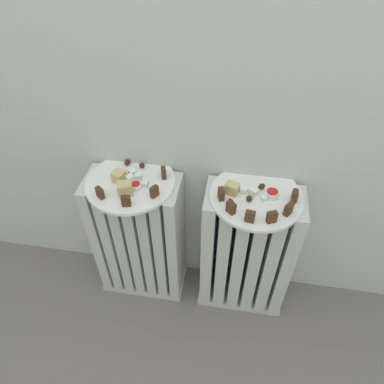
{
  "coord_description": "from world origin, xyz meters",
  "views": [
    {
      "loc": [
        0.14,
        -0.57,
        1.44
      ],
      "look_at": [
        0.0,
        0.28,
        0.6
      ],
      "focal_mm": 33.04,
      "sensor_mm": 36.0,
      "label": 1
    }
  ],
  "objects_px": {
    "radiator_left": "(140,239)",
    "jam_bowl_left": "(136,186)",
    "radiator_right": "(246,253)",
    "plate_right": "(256,196)",
    "fork": "(128,173)",
    "jam_bowl_right": "(272,194)",
    "plate_left": "(130,182)"
  },
  "relations": [
    {
      "from": "fork",
      "to": "jam_bowl_right",
      "type": "bearing_deg",
      "value": -3.81
    },
    {
      "from": "jam_bowl_left",
      "to": "jam_bowl_right",
      "type": "relative_size",
      "value": 0.83
    },
    {
      "from": "plate_right",
      "to": "radiator_right",
      "type": "bearing_deg",
      "value": 63.43
    },
    {
      "from": "jam_bowl_left",
      "to": "radiator_right",
      "type": "bearing_deg",
      "value": 4.46
    },
    {
      "from": "radiator_right",
      "to": "jam_bowl_right",
      "type": "distance_m",
      "value": 0.34
    },
    {
      "from": "jam_bowl_right",
      "to": "plate_left",
      "type": "bearing_deg",
      "value": -179.75
    },
    {
      "from": "radiator_left",
      "to": "jam_bowl_left",
      "type": "bearing_deg",
      "value": -45.84
    },
    {
      "from": "radiator_right",
      "to": "jam_bowl_right",
      "type": "relative_size",
      "value": 13.47
    },
    {
      "from": "radiator_right",
      "to": "jam_bowl_right",
      "type": "bearing_deg",
      "value": 2.51
    },
    {
      "from": "radiator_left",
      "to": "radiator_right",
      "type": "bearing_deg",
      "value": 0.0
    },
    {
      "from": "radiator_left",
      "to": "plate_left",
      "type": "height_order",
      "value": "plate_left"
    },
    {
      "from": "plate_right",
      "to": "jam_bowl_right",
      "type": "relative_size",
      "value": 6.85
    },
    {
      "from": "plate_left",
      "to": "jam_bowl_right",
      "type": "height_order",
      "value": "jam_bowl_right"
    },
    {
      "from": "radiator_left",
      "to": "jam_bowl_left",
      "type": "xyz_separation_m",
      "value": [
        0.03,
        -0.03,
        0.33
      ]
    },
    {
      "from": "radiator_right",
      "to": "plate_right",
      "type": "relative_size",
      "value": 1.96
    },
    {
      "from": "radiator_left",
      "to": "plate_right",
      "type": "distance_m",
      "value": 0.53
    },
    {
      "from": "jam_bowl_right",
      "to": "fork",
      "type": "xyz_separation_m",
      "value": [
        -0.5,
        0.03,
        -0.01
      ]
    },
    {
      "from": "jam_bowl_right",
      "to": "radiator_left",
      "type": "bearing_deg",
      "value": -179.75
    },
    {
      "from": "jam_bowl_left",
      "to": "jam_bowl_right",
      "type": "bearing_deg",
      "value": 4.25
    },
    {
      "from": "radiator_right",
      "to": "plate_right",
      "type": "xyz_separation_m",
      "value": [
        -0.0,
        -0.0,
        0.31
      ]
    },
    {
      "from": "radiator_left",
      "to": "fork",
      "type": "bearing_deg",
      "value": 115.15
    },
    {
      "from": "radiator_right",
      "to": "plate_left",
      "type": "height_order",
      "value": "plate_left"
    },
    {
      "from": "plate_right",
      "to": "jam_bowl_left",
      "type": "relative_size",
      "value": 8.3
    },
    {
      "from": "radiator_left",
      "to": "plate_right",
      "type": "relative_size",
      "value": 1.96
    },
    {
      "from": "fork",
      "to": "plate_right",
      "type": "bearing_deg",
      "value": -4.49
    },
    {
      "from": "radiator_left",
      "to": "fork",
      "type": "height_order",
      "value": "fork"
    },
    {
      "from": "jam_bowl_left",
      "to": "radiator_left",
      "type": "bearing_deg",
      "value": 134.16
    },
    {
      "from": "radiator_left",
      "to": "jam_bowl_left",
      "type": "relative_size",
      "value": 16.31
    },
    {
      "from": "radiator_right",
      "to": "plate_right",
      "type": "distance_m",
      "value": 0.31
    },
    {
      "from": "plate_right",
      "to": "fork",
      "type": "relative_size",
      "value": 3.39
    },
    {
      "from": "radiator_right",
      "to": "jam_bowl_right",
      "type": "xyz_separation_m",
      "value": [
        0.05,
        0.0,
        0.33
      ]
    },
    {
      "from": "plate_left",
      "to": "plate_right",
      "type": "bearing_deg",
      "value": 0.0
    }
  ]
}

